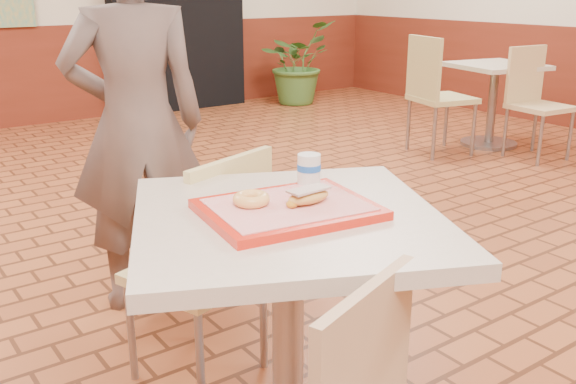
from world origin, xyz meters
TOP-DOWN VIEW (x-y plane):
  - wainscot_band at (0.00, 0.00)m, footprint 8.00×10.00m
  - corridor_doorway at (1.20, 4.88)m, footprint 1.60×0.22m
  - main_table at (-1.26, -0.69)m, footprint 0.79×0.79m
  - chair_main_back at (-1.20, -0.13)m, footprint 0.51×0.51m
  - customer at (-1.13, 0.61)m, footprint 0.69×0.55m
  - serving_tray at (-1.26, -0.69)m, footprint 0.43×0.34m
  - ring_donut at (-1.34, -0.63)m, footprint 0.10×0.10m
  - long_john_donut at (-1.22, -0.71)m, footprint 0.14×0.07m
  - paper_cup at (-1.10, -0.57)m, footprint 0.07×0.07m
  - second_table at (2.67, 1.62)m, footprint 0.70×0.70m
  - chair_second_left at (2.00, 1.71)m, footprint 0.56×0.56m
  - chair_second_front at (2.61, 1.16)m, footprint 0.47×0.47m
  - potted_plant at (2.53, 4.40)m, footprint 1.13×1.07m

SIDE VIEW (x-z plane):
  - chair_main_back at x=-1.20m, z-range 0.05..0.92m
  - potted_plant at x=2.53m, z-range 0.00..0.99m
  - second_table at x=2.67m, z-range 0.13..0.86m
  - wainscot_band at x=0.00m, z-range 0.00..1.00m
  - chair_second_front at x=2.61m, z-range 0.05..0.97m
  - chair_second_left at x=2.00m, z-range 0.06..1.06m
  - main_table at x=-1.26m, z-range 0.14..0.98m
  - customer at x=-1.13m, z-range 0.00..1.66m
  - serving_tray at x=-1.26m, z-range 0.83..0.86m
  - ring_donut at x=-1.34m, z-range 0.86..0.89m
  - long_john_donut at x=-1.22m, z-range 0.86..0.90m
  - paper_cup at x=-1.10m, z-range 0.86..0.95m
  - corridor_doorway at x=1.20m, z-range 0.00..2.20m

